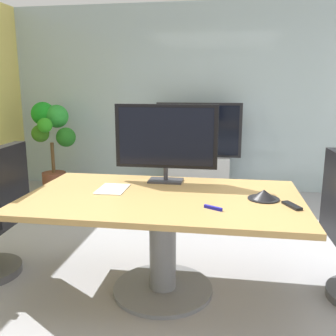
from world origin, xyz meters
TOP-DOWN VIEW (x-y plane):
  - ground_plane at (0.00, 0.00)m, footprint 6.99×6.99m
  - wall_back_glass_partition at (0.00, 2.89)m, footprint 5.99×0.10m
  - conference_table at (-0.14, -0.17)m, footprint 1.99×1.16m
  - tv_monitor at (-0.18, 0.24)m, footprint 0.84×0.18m
  - wall_display_unit at (-0.09, 2.54)m, footprint 1.20×0.36m
  - potted_plant at (-2.19, 2.28)m, footprint 0.69×0.57m
  - conference_phone at (0.57, -0.16)m, footprint 0.22×0.22m
  - remote_control at (0.74, -0.30)m, footprint 0.12×0.18m
  - whiteboard_marker at (0.23, -0.43)m, footprint 0.12×0.08m
  - paper_notepad at (-0.55, -0.08)m, footprint 0.21×0.30m

SIDE VIEW (x-z plane):
  - ground_plane at x=0.00m, z-range 0.00..0.00m
  - wall_display_unit at x=-0.09m, z-range -0.21..1.10m
  - conference_table at x=-0.14m, z-range 0.19..0.95m
  - paper_notepad at x=-0.55m, z-range 0.76..0.77m
  - remote_control at x=0.74m, z-range 0.76..0.78m
  - whiteboard_marker at x=0.23m, z-range 0.76..0.78m
  - conference_phone at x=0.57m, z-range 0.75..0.82m
  - potted_plant at x=-2.19m, z-range 0.18..1.49m
  - tv_monitor at x=-0.18m, z-range 0.80..1.43m
  - wall_back_glass_partition at x=0.00m, z-range 0.00..2.70m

